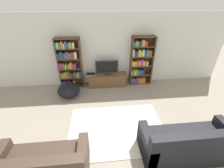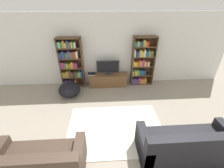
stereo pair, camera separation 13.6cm
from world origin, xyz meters
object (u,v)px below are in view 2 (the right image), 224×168
laptop (92,74)px  beanbag_ottoman (69,89)px  bookshelf_right (142,62)px  bookshelf_left (71,63)px  television (108,67)px  couch_right_sofa (187,146)px  tv_stand (108,80)px  couch_left_sectional (39,165)px

laptop → beanbag_ottoman: bearing=-138.1°
bookshelf_right → laptop: 1.93m
bookshelf_left → bookshelf_right: same height
television → couch_right_sofa: size_ratio=0.43×
television → tv_stand: bearing=-90.0°
bookshelf_right → couch_right_sofa: bearing=-85.9°
laptop → couch_right_sofa: size_ratio=0.16×
television → laptop: (-0.61, 0.06, -0.28)m
bookshelf_left → beanbag_ottoman: (-0.01, -0.70, -0.68)m
tv_stand → couch_left_sectional: bearing=-113.1°
television → laptop: television is taller
couch_left_sectional → couch_right_sofa: size_ratio=0.84×
bookshelf_right → beanbag_ottoman: bookshelf_right is taller
bookshelf_right → tv_stand: size_ratio=1.24×
bookshelf_right → laptop: (-1.88, -0.04, -0.42)m
bookshelf_right → laptop: bearing=-178.9°
tv_stand → television: size_ratio=1.77×
beanbag_ottoman → tv_stand: bearing=24.0°
beanbag_ottoman → bookshelf_right: bearing=15.0°
tv_stand → laptop: (-0.61, 0.06, 0.25)m
beanbag_ottoman → laptop: bearing=41.9°
couch_left_sectional → laptop: bearing=76.6°
couch_right_sofa → tv_stand: bearing=115.7°
laptop → beanbag_ottoman: size_ratio=0.44×
tv_stand → bookshelf_left: bearing=175.8°
television → couch_right_sofa: (1.50, -3.13, -0.46)m
bookshelf_left → bookshelf_right: 2.62m
bookshelf_left → beanbag_ottoman: 0.98m
bookshelf_left → couch_right_sofa: (2.85, -3.23, -0.61)m
bookshelf_left → beanbag_ottoman: bearing=-90.9°
laptop → couch_right_sofa: bearing=-56.5°
bookshelf_right → couch_left_sectional: bookshelf_right is taller
couch_right_sofa → bookshelf_right: bearing=94.1°
bookshelf_right → television: bookshelf_right is taller
tv_stand → television: 0.53m
couch_left_sectional → couch_right_sofa: couch_right_sofa is taller
tv_stand → laptop: bearing=174.1°
bookshelf_left → laptop: 0.85m
bookshelf_right → couch_left_sectional: size_ratio=1.11×
tv_stand → couch_right_sofa: couch_right_sofa is taller
laptop → couch_left_sectional: couch_left_sectional is taller
laptop → couch_right_sofa: couch_right_sofa is taller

